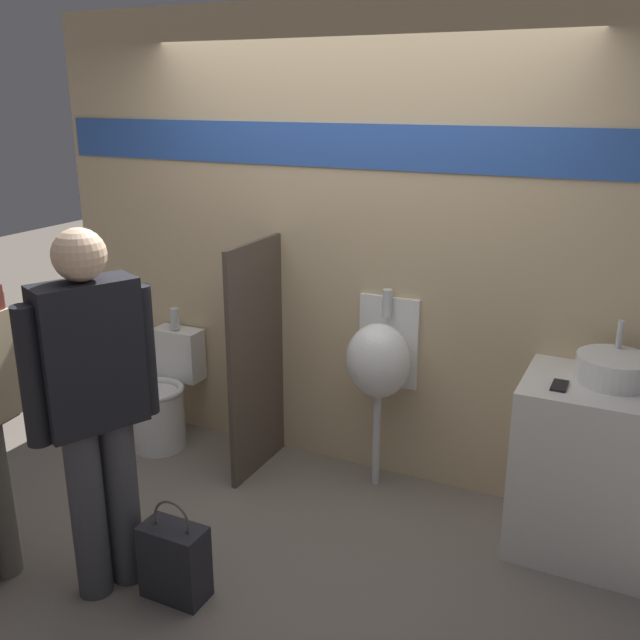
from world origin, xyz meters
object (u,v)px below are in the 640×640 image
(toilet, at_px, (163,400))
(person_with_lanyard, at_px, (94,401))
(urinal_near_counter, at_px, (379,360))
(cell_phone, at_px, (560,386))
(sink_basin, at_px, (614,369))
(shopping_bag, at_px, (175,561))

(toilet, bearing_deg, person_with_lanyard, -62.17)
(urinal_near_counter, bearing_deg, person_with_lanyard, -119.02)
(cell_phone, distance_m, person_with_lanyard, 2.12)
(sink_basin, height_order, person_with_lanyard, person_with_lanyard)
(urinal_near_counter, bearing_deg, sink_basin, -3.70)
(cell_phone, height_order, urinal_near_counter, urinal_near_counter)
(sink_basin, bearing_deg, urinal_near_counter, 176.30)
(sink_basin, relative_size, cell_phone, 2.52)
(cell_phone, height_order, person_with_lanyard, person_with_lanyard)
(person_with_lanyard, distance_m, shopping_bag, 0.82)
(toilet, bearing_deg, shopping_bag, -50.54)
(toilet, bearing_deg, sink_basin, 1.19)
(toilet, distance_m, person_with_lanyard, 1.57)
(cell_phone, bearing_deg, toilet, 177.19)
(urinal_near_counter, height_order, shopping_bag, urinal_near_counter)
(urinal_near_counter, height_order, person_with_lanyard, person_with_lanyard)
(urinal_near_counter, relative_size, toilet, 1.32)
(urinal_near_counter, distance_m, shopping_bag, 1.53)
(cell_phone, relative_size, urinal_near_counter, 0.12)
(cell_phone, bearing_deg, person_with_lanyard, -147.19)
(sink_basin, bearing_deg, shopping_bag, -143.09)
(sink_basin, distance_m, urinal_near_counter, 1.24)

